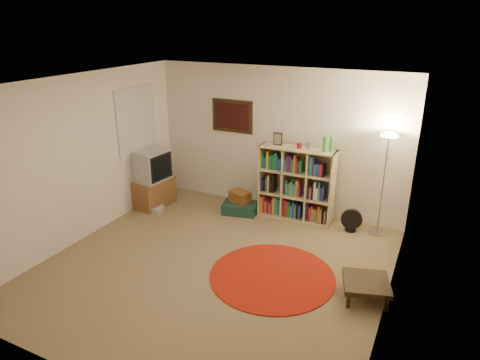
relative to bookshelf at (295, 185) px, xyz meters
The scene contains 11 objects.
room 2.10m from the bookshelf, 105.00° to the right, with size 4.54×4.54×2.54m.
bookshelf is the anchor object (origin of this frame).
floor_lamp 1.60m from the bookshelf, ahead, with size 0.42×0.42×1.67m.
floor_fan 1.08m from the bookshelf, ahead, with size 0.34×0.22×0.38m.
tv_stand 2.57m from the bookshelf, 165.66° to the right, with size 0.58×0.78×1.06m.
dvd_box 2.52m from the bookshelf, 159.67° to the right, with size 0.32×0.28×0.09m.
suitcase 1.08m from the bookshelf, 164.76° to the right, with size 0.65×0.49×0.19m.
wicker_basket 1.01m from the bookshelf, 167.70° to the right, with size 0.41×0.36×0.20m.
paper_towel 0.67m from the bookshelf, 157.97° to the left, with size 0.13×0.13×0.24m.
red_rug 1.97m from the bookshelf, 79.38° to the right, with size 1.68×1.68×0.01m.
side_table 2.39m from the bookshelf, 48.97° to the right, with size 0.68×0.68×0.25m.
Camera 1 is at (2.57, -4.44, 3.23)m, focal length 32.00 mm.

